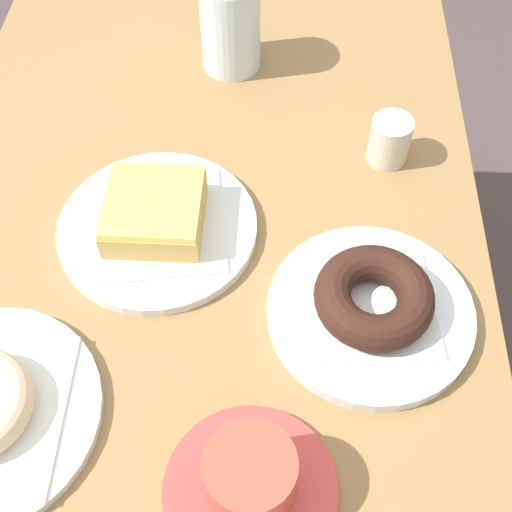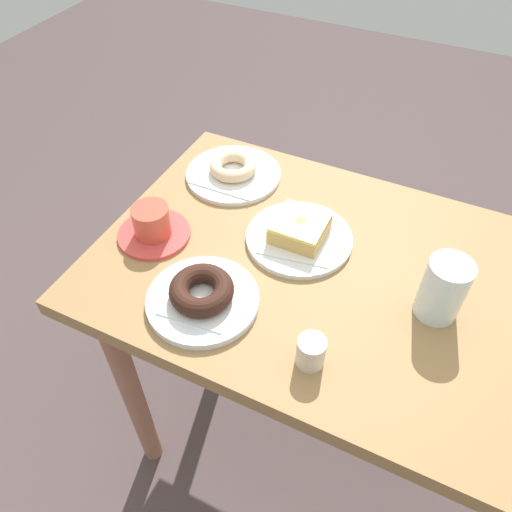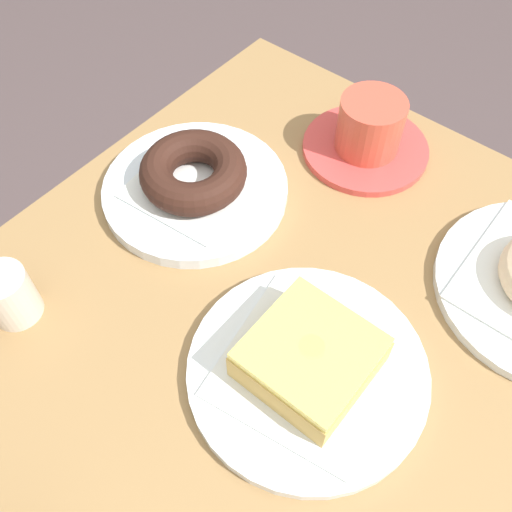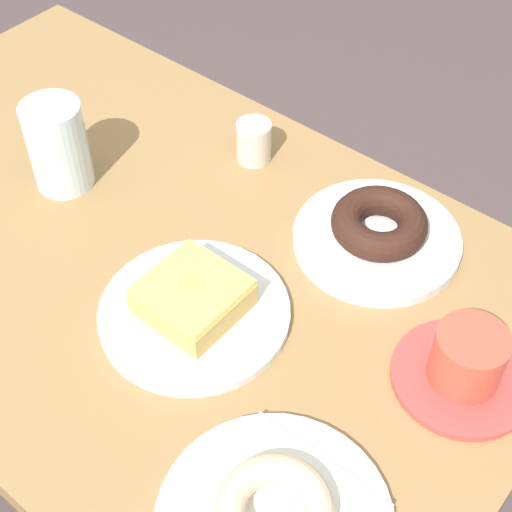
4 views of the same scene
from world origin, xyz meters
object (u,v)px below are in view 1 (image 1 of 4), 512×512
Objects in this scene: plate_chocolate_ring at (370,312)px; coffee_cup at (250,481)px; water_glass at (230,25)px; sugar_jar at (390,140)px; donut_glazed_square at (154,211)px; plate_glazed_square at (158,228)px; donut_chocolate_ring at (374,297)px.

coffee_cup is (-0.18, 0.11, 0.02)m from plate_chocolate_ring.
plate_chocolate_ring is 0.43m from water_glass.
sugar_jar is at bearing -129.89° from water_glass.
coffee_cup is (-0.57, -0.06, -0.03)m from water_glass.
plate_glazed_square is at bearing 90.00° from donut_glazed_square.
donut_glazed_square is 0.49× the size of plate_chocolate_ring.
donut_glazed_square is 0.87× the size of donut_chocolate_ring.
donut_glazed_square is at bearing 22.89° from coffee_cup.
donut_glazed_square is 0.25m from plate_chocolate_ring.
coffee_cup is (-0.18, 0.11, -0.01)m from donut_chocolate_ring.
coffee_cup is at bearing 148.50° from plate_chocolate_ring.
coffee_cup is 0.43m from sugar_jar.
water_glass is (0.29, -0.06, 0.03)m from donut_glazed_square.
plate_glazed_square is 1.05× the size of plate_chocolate_ring.
plate_glazed_square is 3.79× the size of sugar_jar.
donut_chocolate_ring is (-0.10, -0.23, 0.00)m from donut_glazed_square.
coffee_cup is at bearing -157.11° from donut_glazed_square.
plate_chocolate_ring is 1.38× the size of coffee_cup.
water_glass is (0.39, 0.17, 0.05)m from plate_chocolate_ring.
plate_glazed_square is at bearing 168.09° from water_glass.
sugar_jar is (0.22, -0.03, -0.01)m from donut_chocolate_ring.
donut_glazed_square is 0.29m from sugar_jar.
water_glass is at bearing 50.11° from sugar_jar.
water_glass is at bearing 23.26° from donut_chocolate_ring.
plate_chocolate_ring is 0.03m from donut_chocolate_ring.
donut_glazed_square is 0.84× the size of water_glass.
donut_glazed_square reaches higher than plate_glazed_square.
sugar_jar is at bearing -64.12° from plate_glazed_square.
donut_glazed_square is at bearing 168.09° from water_glass.
water_glass is (0.29, -0.06, 0.06)m from plate_glazed_square.
coffee_cup is (-0.28, -0.12, 0.02)m from plate_glazed_square.
coffee_cup reaches higher than plate_chocolate_ring.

